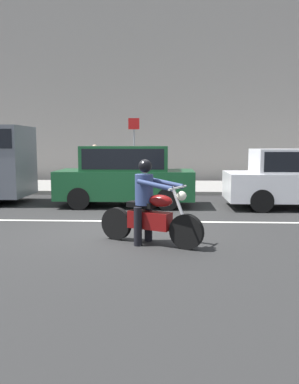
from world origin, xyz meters
TOP-DOWN VIEW (x-y plane):
  - ground_plane at (0.00, 0.00)m, footprint 80.00×80.00m
  - sidewalk_slab at (0.00, 8.00)m, footprint 40.00×4.40m
  - building_facade at (0.00, 11.40)m, footprint 40.00×1.40m
  - lane_marking_stripe at (0.08, 0.90)m, footprint 18.00×0.14m
  - motorcycle_with_rider_denim_blue at (0.83, -1.25)m, footprint 1.96×1.09m
  - parked_hatchback_forest_green at (-0.09, 3.31)m, footprint 4.06×1.76m
  - street_sign_post at (-0.19, 7.39)m, footprint 0.44×0.08m
  - pedestrian_bystander at (-1.76, 7.29)m, footprint 0.34×0.34m

SIDE VIEW (x-z plane):
  - ground_plane at x=0.00m, z-range 0.00..0.00m
  - lane_marking_stripe at x=0.08m, z-range 0.00..0.01m
  - sidewalk_slab at x=0.00m, z-range 0.00..0.14m
  - motorcycle_with_rider_denim_blue at x=0.83m, z-range -0.14..1.44m
  - parked_hatchback_forest_green at x=-0.09m, z-range 0.04..1.84m
  - pedestrian_bystander at x=-1.76m, z-range 0.29..1.98m
  - street_sign_post at x=-0.19m, z-range 0.42..3.19m
  - building_facade at x=0.00m, z-range 0.00..10.04m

